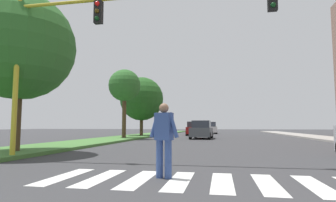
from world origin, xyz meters
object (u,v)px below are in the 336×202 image
at_px(tree_far, 125,86).
at_px(sedan_midblock, 202,130).
at_px(tree_distant, 142,99).
at_px(pedestrian_performer, 164,136).
at_px(sedan_far_horizon, 210,128).
at_px(tree_mid, 20,46).
at_px(sedan_distant, 194,129).
at_px(traffic_light_gantry, 100,31).

height_order(tree_far, sedan_midblock, tree_far).
distance_m(tree_distant, pedestrian_performer, 24.48).
xyz_separation_m(pedestrian_performer, sedan_far_horizon, (-0.31, 36.06, -0.13)).
relative_size(tree_far, sedan_midblock, 1.32).
relative_size(tree_far, sedan_far_horizon, 1.45).
bearing_deg(sedan_midblock, pedestrian_performer, -88.69).
relative_size(tree_mid, pedestrian_performer, 3.96).
bearing_deg(tree_mid, sedan_far_horizon, 78.12).
bearing_deg(sedan_distant, tree_far, -116.03).
xyz_separation_m(tree_mid, pedestrian_performer, (7.07, -3.96, -3.61)).
bearing_deg(sedan_distant, traffic_light_gantry, -91.80).
height_order(tree_far, traffic_light_gantry, tree_far).
bearing_deg(tree_far, tree_distant, 90.93).
distance_m(pedestrian_performer, sedan_far_horizon, 36.06).
relative_size(tree_mid, tree_far, 1.10).
height_order(tree_distant, pedestrian_performer, tree_distant).
distance_m(traffic_light_gantry, sedan_far_horizon, 33.86).
height_order(pedestrian_performer, sedan_distant, pedestrian_performer).
relative_size(traffic_light_gantry, sedan_distant, 2.58).
bearing_deg(traffic_light_gantry, sedan_far_horizon, 85.83).
relative_size(traffic_light_gantry, sedan_midblock, 2.28).
distance_m(tree_mid, tree_far, 13.36).
bearing_deg(sedan_midblock, traffic_light_gantry, -97.71).
distance_m(tree_far, pedestrian_performer, 19.12).
relative_size(tree_distant, sedan_distant, 1.56).
height_order(tree_distant, sedan_distant, tree_distant).
height_order(tree_far, sedan_distant, tree_far).
bearing_deg(tree_far, tree_mid, -89.65).
bearing_deg(tree_far, pedestrian_performer, -67.56).
bearing_deg(tree_far, traffic_light_gantry, -73.52).
bearing_deg(traffic_light_gantry, pedestrian_performer, -41.93).
xyz_separation_m(pedestrian_performer, sedan_distant, (-1.96, 27.94, -0.16)).
height_order(sedan_distant, sedan_far_horizon, sedan_far_horizon).
distance_m(sedan_distant, sedan_far_horizon, 8.28).
bearing_deg(pedestrian_performer, tree_distant, 107.37).
xyz_separation_m(tree_distant, sedan_midblock, (6.80, -3.61, -3.36)).
bearing_deg(tree_mid, sedan_midblock, 67.00).
xyz_separation_m(tree_mid, sedan_distant, (5.11, 23.99, -3.77)).
xyz_separation_m(tree_far, traffic_light_gantry, (4.39, -14.84, -0.32)).
height_order(pedestrian_performer, sedan_far_horizon, sedan_far_horizon).
height_order(traffic_light_gantry, sedan_midblock, traffic_light_gantry).
bearing_deg(tree_mid, tree_far, 90.35).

